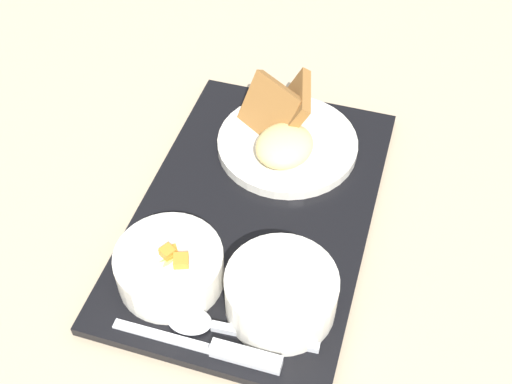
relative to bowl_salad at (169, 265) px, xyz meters
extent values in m
plane|color=tan|center=(0.12, -0.07, -0.04)|extent=(4.00, 4.00, 0.00)
cube|color=black|center=(0.12, -0.07, -0.03)|extent=(0.47, 0.32, 0.01)
cylinder|color=silver|center=(0.00, 0.00, 0.00)|extent=(0.12, 0.12, 0.05)
torus|color=silver|center=(0.00, 0.00, 0.02)|extent=(0.12, 0.12, 0.01)
cylinder|color=#8EBC6B|center=(0.01, 0.01, 0.01)|extent=(0.04, 0.04, 0.02)
cylinder|color=#8EBC6B|center=(0.00, 0.01, 0.02)|extent=(0.05, 0.05, 0.01)
cylinder|color=#8EBC6B|center=(0.00, 0.01, 0.01)|extent=(0.06, 0.06, 0.01)
cylinder|color=#8EBC6B|center=(0.00, 0.00, 0.01)|extent=(0.04, 0.04, 0.01)
cube|color=orange|center=(0.00, 0.00, 0.01)|extent=(0.02, 0.02, 0.01)
cube|color=orange|center=(0.00, 0.00, 0.02)|extent=(0.02, 0.02, 0.01)
cube|color=orange|center=(-0.01, -0.02, 0.02)|extent=(0.02, 0.02, 0.02)
cube|color=orange|center=(0.00, 0.00, 0.02)|extent=(0.02, 0.02, 0.01)
cube|color=orange|center=(0.00, 0.00, 0.02)|extent=(0.02, 0.02, 0.02)
cylinder|color=silver|center=(-0.01, -0.13, 0.00)|extent=(0.12, 0.12, 0.06)
torus|color=silver|center=(-0.01, -0.13, 0.03)|extent=(0.12, 0.12, 0.01)
cylinder|color=olive|center=(-0.01, -0.13, 0.01)|extent=(0.11, 0.11, 0.04)
cube|color=tan|center=(-0.03, -0.15, 0.02)|extent=(0.02, 0.02, 0.01)
cylinder|color=silver|center=(0.24, -0.09, -0.02)|extent=(0.19, 0.19, 0.01)
ellipsoid|color=#E5CC7F|center=(0.21, -0.09, 0.01)|extent=(0.10, 0.10, 0.04)
cube|color=#93602D|center=(0.27, -0.09, 0.01)|extent=(0.09, 0.07, 0.08)
cube|color=#93602D|center=(0.26, -0.06, 0.01)|extent=(0.10, 0.10, 0.08)
cube|color=silver|center=(-0.07, -0.01, -0.03)|extent=(0.02, 0.11, 0.00)
cube|color=silver|center=(-0.08, -0.11, -0.02)|extent=(0.02, 0.08, 0.02)
ellipsoid|color=silver|center=(-0.05, -0.04, -0.02)|extent=(0.04, 0.05, 0.01)
cube|color=silver|center=(-0.05, -0.12, -0.02)|extent=(0.01, 0.12, 0.01)
camera|label=1|loc=(-0.39, -0.18, 0.60)|focal=45.00mm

